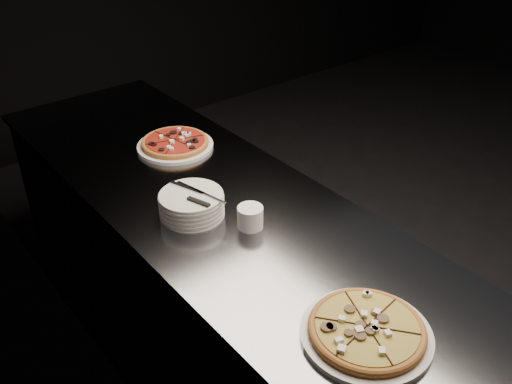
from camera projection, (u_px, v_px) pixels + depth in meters
floor at (491, 208)px, 3.67m from camera, size 5.00×5.00×0.00m
wall_left at (101, 100)px, 1.61m from camera, size 0.02×5.00×2.80m
counter at (220, 294)px, 2.30m from camera, size 0.74×2.44×0.92m
pizza_mushroom at (367, 331)px, 1.48m from camera, size 0.35×0.35×0.04m
pizza_tomato at (175, 143)px, 2.38m from camera, size 0.36×0.36×0.04m
plate_stack at (192, 205)px, 1.95m from camera, size 0.22×0.22×0.08m
cutlery at (196, 195)px, 1.92m from camera, size 0.07×0.24×0.01m
ramekin at (250, 217)px, 1.89m from camera, size 0.09×0.09×0.08m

